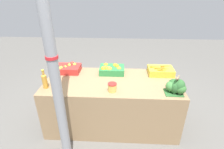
{
  "coord_description": "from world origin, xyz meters",
  "views": [
    {
      "loc": [
        0.11,
        -2.16,
        1.94
      ],
      "look_at": [
        0.0,
        0.0,
        0.84
      ],
      "focal_mm": 28.0,
      "sensor_mm": 36.0,
      "label": 1
    }
  ],
  "objects": [
    {
      "name": "market_table",
      "position": [
        0.0,
        0.0,
        0.37
      ],
      "size": [
        1.88,
        0.85,
        0.74
      ],
      "primitive_type": "cube",
      "color": "#937551",
      "rests_on": "ground_plane"
    },
    {
      "name": "sparrow_bird",
      "position": [
        0.79,
        -0.29,
        0.96
      ],
      "size": [
        0.08,
        0.12,
        0.05
      ],
      "rotation": [
        0.0,
        0.0,
        -2.09
      ],
      "color": "#4C3D2D",
      "rests_on": "broccoli_pile"
    },
    {
      "name": "orange_crate",
      "position": [
        -0.02,
        0.26,
        0.8
      ],
      "size": [
        0.37,
        0.27,
        0.13
      ],
      "color": "#2D8442",
      "rests_on": "market_table"
    },
    {
      "name": "juice_bottle_golden",
      "position": [
        -0.75,
        -0.23,
        0.85
      ],
      "size": [
        0.08,
        0.08,
        0.25
      ],
      "color": "gold",
      "rests_on": "market_table"
    },
    {
      "name": "broccoli_pile",
      "position": [
        0.8,
        -0.27,
        0.83
      ],
      "size": [
        0.25,
        0.21,
        0.19
      ],
      "color": "#2D602D",
      "rests_on": "market_table"
    },
    {
      "name": "ground_plane",
      "position": [
        0.0,
        0.0,
        0.0
      ],
      "size": [
        10.0,
        10.0,
        0.0
      ],
      "primitive_type": "plane",
      "color": "#605E59"
    },
    {
      "name": "carrot_crate",
      "position": [
        0.72,
        0.26,
        0.79
      ],
      "size": [
        0.37,
        0.27,
        0.13
      ],
      "color": "gold",
      "rests_on": "market_table"
    },
    {
      "name": "juice_bottle_amber",
      "position": [
        -0.86,
        -0.23,
        0.85
      ],
      "size": [
        0.07,
        0.07,
        0.26
      ],
      "color": "gold",
      "rests_on": "market_table"
    },
    {
      "name": "pickle_jar",
      "position": [
        0.02,
        -0.27,
        0.8
      ],
      "size": [
        0.11,
        0.11,
        0.11
      ],
      "color": "#DBBC56",
      "rests_on": "market_table"
    },
    {
      "name": "apple_crate",
      "position": [
        -0.7,
        0.26,
        0.8
      ],
      "size": [
        0.37,
        0.27,
        0.14
      ],
      "color": "red",
      "rests_on": "market_table"
    },
    {
      "name": "support_pole",
      "position": [
        -0.53,
        -0.67,
        1.3
      ],
      "size": [
        0.12,
        0.12,
        2.6
      ],
      "color": "gray",
      "rests_on": "ground_plane"
    }
  ]
}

